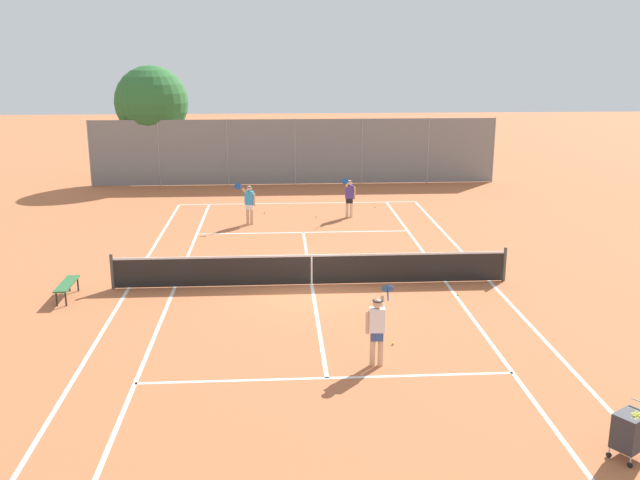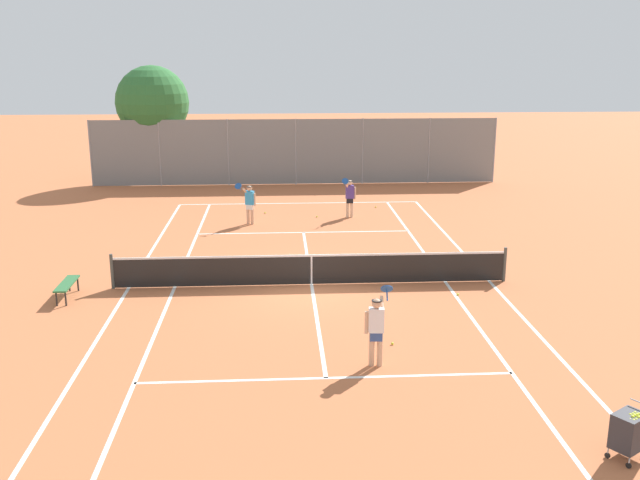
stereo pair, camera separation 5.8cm
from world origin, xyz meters
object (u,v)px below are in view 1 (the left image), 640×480
at_px(tennis_net, 312,269).
at_px(loose_tennis_ball_2, 458,294).
at_px(player_far_right, 349,196).
at_px(tree_behind_left, 153,105).
at_px(loose_tennis_ball_4, 375,207).
at_px(courtside_bench, 67,285).
at_px(ball_cart, 630,430).
at_px(loose_tennis_ball_0, 316,217).
at_px(loose_tennis_ball_1, 273,259).
at_px(player_near_side, 377,327).
at_px(loose_tennis_ball_5, 265,213).
at_px(player_far_left, 249,202).
at_px(loose_tennis_ball_3, 393,343).

xyz_separation_m(tennis_net, loose_tennis_ball_2, (4.21, -1.24, -0.48)).
relative_size(player_far_right, tree_behind_left, 0.29).
distance_m(loose_tennis_ball_4, courtside_bench, 15.59).
distance_m(ball_cart, loose_tennis_ball_0, 19.33).
bearing_deg(loose_tennis_ball_0, loose_tennis_ball_1, -106.32).
xyz_separation_m(player_far_right, loose_tennis_ball_2, (2.14, -10.14, -0.89)).
relative_size(tennis_net, tree_behind_left, 1.95).
relative_size(loose_tennis_ball_1, courtside_bench, 0.04).
relative_size(loose_tennis_ball_0, loose_tennis_ball_2, 1.00).
bearing_deg(player_near_side, ball_cart, -46.28).
relative_size(ball_cart, loose_tennis_ball_5, 14.58).
xyz_separation_m(ball_cart, tree_behind_left, (-12.53, 28.30, 3.53)).
relative_size(player_far_left, loose_tennis_ball_2, 26.88).
bearing_deg(tennis_net, loose_tennis_ball_3, -69.72).
bearing_deg(loose_tennis_ball_0, loose_tennis_ball_2, -70.90).
xyz_separation_m(loose_tennis_ball_1, loose_tennis_ball_3, (2.90, -7.38, 0.00)).
height_order(loose_tennis_ball_4, loose_tennis_ball_5, same).
height_order(ball_cart, player_far_right, player_far_right).
relative_size(player_far_right, loose_tennis_ball_2, 26.88).
bearing_deg(loose_tennis_ball_0, ball_cart, -76.95).
xyz_separation_m(ball_cart, loose_tennis_ball_4, (-1.59, 20.57, -0.50)).
height_order(tennis_net, ball_cart, tennis_net).
relative_size(ball_cart, player_near_side, 0.54).
xyz_separation_m(loose_tennis_ball_1, loose_tennis_ball_4, (4.61, 8.03, 0.00)).
bearing_deg(player_near_side, player_far_right, 86.51).
xyz_separation_m(player_far_right, loose_tennis_ball_0, (-1.39, 0.07, -0.89)).
bearing_deg(courtside_bench, loose_tennis_ball_2, -2.27).
height_order(player_near_side, tree_behind_left, tree_behind_left).
distance_m(loose_tennis_ball_1, loose_tennis_ball_5, 7.16).
height_order(loose_tennis_ball_4, tree_behind_left, tree_behind_left).
relative_size(courtside_bench, tree_behind_left, 0.24).
relative_size(loose_tennis_ball_0, loose_tennis_ball_3, 1.00).
height_order(player_far_right, loose_tennis_ball_2, player_far_right).
bearing_deg(ball_cart, player_near_side, 133.72).
height_order(loose_tennis_ball_4, courtside_bench, courtside_bench).
relative_size(player_near_side, tree_behind_left, 0.29).
xyz_separation_m(player_far_left, loose_tennis_ball_2, (6.34, -9.16, -0.89)).
bearing_deg(loose_tennis_ball_1, courtside_bench, -149.36).
xyz_separation_m(ball_cart, player_near_side, (-3.87, 4.04, 0.39)).
xyz_separation_m(player_far_right, loose_tennis_ball_4, (1.38, 1.82, -0.89)).
height_order(player_far_right, loose_tennis_ball_5, player_far_right).
bearing_deg(ball_cart, loose_tennis_ball_2, 95.48).
height_order(player_far_left, tree_behind_left, tree_behind_left).
relative_size(loose_tennis_ball_0, loose_tennis_ball_1, 1.00).
height_order(player_far_right, courtside_bench, player_far_right).
bearing_deg(loose_tennis_ball_1, loose_tennis_ball_4, 60.15).
bearing_deg(loose_tennis_ball_1, loose_tennis_ball_5, 93.03).
height_order(ball_cart, loose_tennis_ball_2, ball_cart).
distance_m(player_far_left, loose_tennis_ball_2, 11.17).
xyz_separation_m(player_near_side, loose_tennis_ball_0, (-0.50, 14.78, -0.89)).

